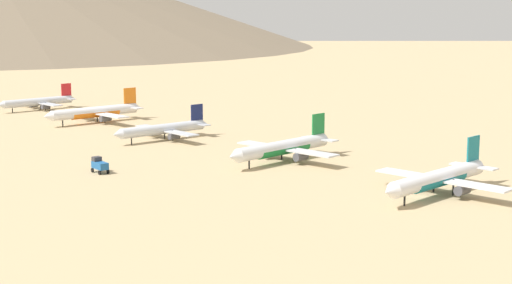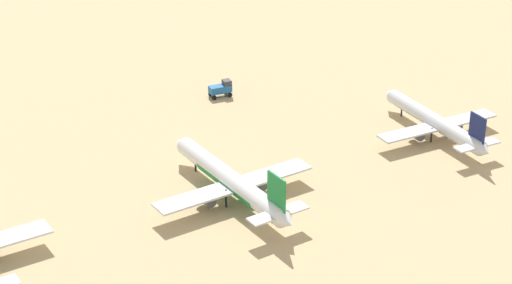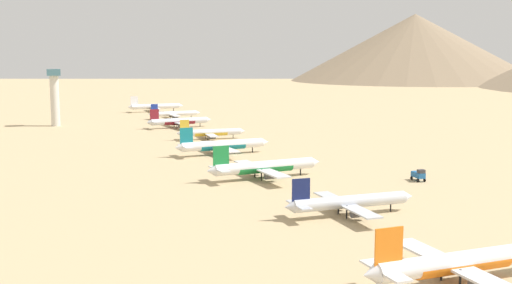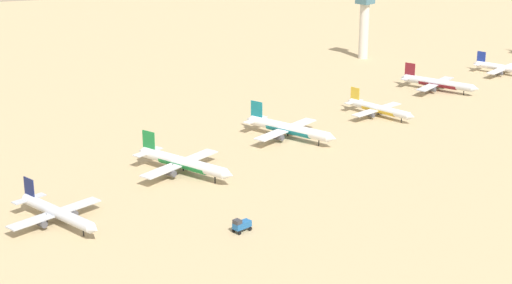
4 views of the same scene
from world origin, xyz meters
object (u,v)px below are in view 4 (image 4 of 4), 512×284
Objects in this scene: parked_jet_3 at (183,163)px; parked_jet_7 at (504,68)px; parked_jet_5 at (379,109)px; control_tower at (364,24)px; service_truck at (241,225)px; parked_jet_6 at (438,83)px; parked_jet_2 at (57,213)px; parked_jet_4 at (289,129)px.

parked_jet_3 is 193.26m from parked_jet_7.
control_tower reaches higher than parked_jet_5.
service_truck is at bearing -21.60° from parked_jet_3.
parked_jet_3 is at bearing -92.98° from parked_jet_5.
parked_jet_3 is 7.63× the size of service_truck.
parked_jet_5 is at bearing -83.37° from parked_jet_6.
parked_jet_5 is 6.27× the size of service_truck.
parked_jet_2 is at bearing -89.74° from parked_jet_5.
parked_jet_2 is 1.13× the size of control_tower.
parked_jet_4 reaches higher than parked_jet_2.
service_truck is (40.26, -114.14, -1.09)m from parked_jet_5.
parked_jet_6 is (0.20, 95.28, -0.29)m from parked_jet_4.
parked_jet_5 is 105.60m from control_tower.
parked_jet_6 is (-6.45, 196.16, 0.08)m from parked_jet_2.
parked_jet_4 is (-0.99, 50.71, -0.04)m from parked_jet_3.
control_tower is (-68.94, -18.53, 14.25)m from parked_jet_7.
control_tower is (-69.22, 78.46, 14.27)m from parked_jet_5.
control_tower is (-63.23, 123.97, 13.62)m from parked_jet_4.
parked_jet_5 is at bearing 87.02° from parked_jet_3.
control_tower is at bearing -164.96° from parked_jet_7.
parked_jet_5 is 50.10m from parked_jet_6.
parked_jet_7 is at bearing 88.60° from parked_jet_3.
control_tower is at bearing 117.02° from parked_jet_4.
parked_jet_6 is at bearing 91.88° from parked_jet_2.
parked_jet_6 is 47.54m from parked_jet_7.
parked_jet_3 reaches higher than parked_jet_2.
parked_jet_7 is (5.71, 142.50, -0.63)m from parked_jet_4.
parked_jet_5 is at bearing 90.26° from parked_jet_2.
parked_jet_6 is 170.26m from service_truck.
parked_jet_4 reaches higher than parked_jet_7.
service_truck is at bearing -74.31° from parked_jet_6.
parked_jet_2 reaches higher than parked_jet_7.
parked_jet_7 is 214.98m from service_truck.
parked_jet_4 is 95.28m from parked_jet_6.
parked_jet_2 is 6.74× the size of service_truck.
control_tower is at bearing 110.18° from parked_jet_3.
parked_jet_2 is 196.27m from parked_jet_6.
parked_jet_5 is 1.00× the size of parked_jet_7.
parked_jet_7 reaches higher than service_truck.
control_tower is at bearing 131.42° from parked_jet_5.
parked_jet_7 is 72.80m from control_tower.
parked_jet_7 is at bearing 90.22° from parked_jet_2.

